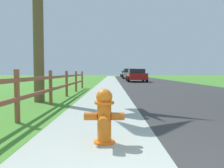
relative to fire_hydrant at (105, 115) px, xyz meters
name	(u,v)px	position (x,y,z in m)	size (l,w,h in m)	color
ground_plane	(119,81)	(0.84, 23.18, -0.42)	(120.00, 120.00, 0.00)	#488B2F
road_asphalt	(145,80)	(4.34, 25.18, -0.41)	(7.00, 66.00, 0.01)	#333333
curb_concrete	(95,80)	(-2.16, 25.18, -0.41)	(6.00, 66.00, 0.01)	#A7B1A6
grass_verge	(83,80)	(-3.66, 25.18, -0.41)	(5.00, 66.00, 0.00)	#488B2F
fire_hydrant	(105,115)	(0.00, 0.00, 0.00)	(0.60, 0.49, 0.81)	orange
rail_fence	(60,83)	(-1.84, 5.03, 0.23)	(0.11, 12.53, 1.11)	brown
parked_suv_red	(137,75)	(2.84, 21.41, 0.32)	(2.14, 4.57, 1.43)	maroon
parked_car_beige	(130,74)	(2.90, 32.06, 0.40)	(2.29, 4.98, 1.62)	#C6B793
parked_car_blue	(128,74)	(3.06, 39.88, 0.34)	(2.10, 4.80, 1.46)	navy
parked_car_white	(125,74)	(3.17, 49.32, 0.32)	(2.13, 4.62, 1.41)	white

